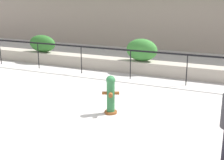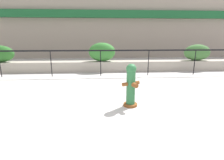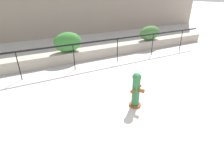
% 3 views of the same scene
% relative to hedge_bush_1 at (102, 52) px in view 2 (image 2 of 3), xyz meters
% --- Properties ---
extents(ground_plane, '(120.00, 120.00, 0.00)m').
position_rel_hedge_bush_1_xyz_m(ground_plane, '(-0.08, -6.00, -0.96)').
color(ground_plane, '#BCB7B2').
extents(building_facade, '(30.00, 1.36, 8.00)m').
position_rel_hedge_bush_1_xyz_m(building_facade, '(-0.08, 5.98, 3.03)').
color(building_facade, gray).
rests_on(building_facade, ground).
extents(planter_wall_low, '(18.00, 0.70, 0.50)m').
position_rel_hedge_bush_1_xyz_m(planter_wall_low, '(-0.08, 0.00, -0.71)').
color(planter_wall_low, '#ADA393').
rests_on(planter_wall_low, ground).
extents(fence_railing_segment, '(15.00, 0.05, 1.15)m').
position_rel_hedge_bush_1_xyz_m(fence_railing_segment, '(-0.08, -1.10, 0.06)').
color(fence_railing_segment, black).
rests_on(fence_railing_segment, ground).
extents(hedge_bush_1, '(1.31, 0.70, 0.92)m').
position_rel_hedge_bush_1_xyz_m(hedge_bush_1, '(0.00, 0.00, 0.00)').
color(hedge_bush_1, '#387F33').
rests_on(hedge_bush_1, planter_wall_low).
extents(hedge_bush_2, '(1.38, 0.63, 0.82)m').
position_rel_hedge_bush_1_xyz_m(hedge_bush_2, '(4.90, 0.00, -0.05)').
color(hedge_bush_2, '#427538').
rests_on(hedge_bush_2, planter_wall_low).
extents(fire_hydrant, '(0.47, 0.48, 1.08)m').
position_rel_hedge_bush_1_xyz_m(fire_hydrant, '(0.67, -4.64, -0.41)').
color(fire_hydrant, brown).
rests_on(fire_hydrant, ground).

